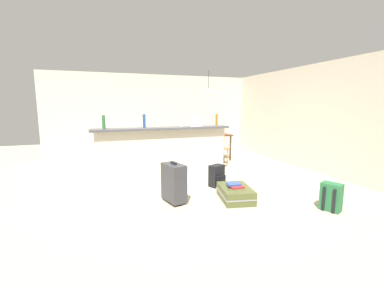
{
  "coord_description": "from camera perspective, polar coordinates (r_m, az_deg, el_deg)",
  "views": [
    {
      "loc": [
        -1.64,
        -4.94,
        1.56
      ],
      "look_at": [
        0.28,
        0.48,
        0.67
      ],
      "focal_mm": 23.64,
      "sensor_mm": 36.0,
      "label": 1
    }
  ],
  "objects": [
    {
      "name": "pendant_lamp",
      "position": [
        7.14,
        3.76,
        11.88
      ],
      "size": [
        0.34,
        0.34,
        0.66
      ],
      "color": "black"
    },
    {
      "name": "bottle_blue",
      "position": [
        5.39,
        -10.74,
        5.13
      ],
      "size": [
        0.06,
        0.06,
        0.28
      ],
      "primitive_type": "cylinder",
      "color": "#284C89",
      "rests_on": "bar_countertop"
    },
    {
      "name": "bottle_white",
      "position": [
        5.6,
        -2.49,
        5.07
      ],
      "size": [
        0.06,
        0.06,
        0.21
      ],
      "primitive_type": "cylinder",
      "color": "silver",
      "rests_on": "bar_countertop"
    },
    {
      "name": "dining_chair_near_partition",
      "position": [
        6.81,
        6.02,
        -0.11
      ],
      "size": [
        0.43,
        0.43,
        0.93
      ],
      "color": "#9E754C",
      "rests_on": "ground_plane"
    },
    {
      "name": "suitcase_upright_charcoal",
      "position": [
        4.12,
        -4.13,
        -8.63
      ],
      "size": [
        0.34,
        0.49,
        0.67
      ],
      "color": "#38383D",
      "rests_on": "ground_plane"
    },
    {
      "name": "wall_right",
      "position": [
        7.04,
        22.42,
        5.57
      ],
      "size": [
        0.1,
        6.0,
        2.5
      ],
      "primitive_type": "cube",
      "color": "beige",
      "rests_on": "ground_plane"
    },
    {
      "name": "bottle_green",
      "position": [
        5.3,
        -19.32,
        4.7
      ],
      "size": [
        0.06,
        0.06,
        0.27
      ],
      "primitive_type": "cylinder",
      "color": "#2D6B38",
      "rests_on": "bar_countertop"
    },
    {
      "name": "book_stack",
      "position": [
        4.27,
        9.72,
        -9.2
      ],
      "size": [
        0.26,
        0.23,
        0.06
      ],
      "color": "#AD2D2D",
      "rests_on": "suitcase_flat_olive"
    },
    {
      "name": "suitcase_flat_olive",
      "position": [
        4.34,
        9.76,
        -10.9
      ],
      "size": [
        0.62,
        0.88,
        0.22
      ],
      "color": "#51562D",
      "rests_on": "ground_plane"
    },
    {
      "name": "bar_countertop",
      "position": [
        5.47,
        -6.53,
        3.54
      ],
      "size": [
        2.96,
        0.4,
        0.05
      ],
      "primitive_type": "cube",
      "color": "#4C4C51",
      "rests_on": "partition_half_wall"
    },
    {
      "name": "partition_half_wall",
      "position": [
        5.54,
        -6.43,
        -2.1
      ],
      "size": [
        2.8,
        0.2,
        1.04
      ],
      "primitive_type": "cube",
      "color": "beige",
      "rests_on": "ground_plane"
    },
    {
      "name": "backpack_black",
      "position": [
        4.94,
        5.63,
        -7.24
      ],
      "size": [
        0.33,
        0.31,
        0.42
      ],
      "color": "black",
      "rests_on": "ground_plane"
    },
    {
      "name": "ground_plane",
      "position": [
        5.44,
        -1.1,
        -8.18
      ],
      "size": [
        13.0,
        13.0,
        0.05
      ],
      "primitive_type": "cube",
      "color": "#BCAD8E"
    },
    {
      "name": "dining_chair_far_side",
      "position": [
        7.86,
        2.9,
        1.11
      ],
      "size": [
        0.47,
        0.47,
        0.93
      ],
      "color": "#9E754C",
      "rests_on": "ground_plane"
    },
    {
      "name": "bottle_amber",
      "position": [
        5.93,
        5.58,
        5.49
      ],
      "size": [
        0.06,
        0.06,
        0.27
      ],
      "primitive_type": "cylinder",
      "color": "#9E661E",
      "rests_on": "bar_countertop"
    },
    {
      "name": "grocery_bag",
      "position": [
        5.67,
        0.73,
        5.15
      ],
      "size": [
        0.26,
        0.18,
        0.22
      ],
      "primitive_type": "cube",
      "color": "silver",
      "rests_on": "bar_countertop"
    },
    {
      "name": "dining_table",
      "position": [
        7.29,
        4.05,
        1.53
      ],
      "size": [
        1.1,
        0.8,
        0.74
      ],
      "color": "#4C331E",
      "rests_on": "ground_plane"
    },
    {
      "name": "wall_back",
      "position": [
        8.16,
        -7.95,
        6.5
      ],
      "size": [
        6.6,
        0.1,
        2.5
      ],
      "primitive_type": "cube",
      "color": "beige",
      "rests_on": "ground_plane"
    },
    {
      "name": "backpack_green",
      "position": [
        4.37,
        28.92,
        -10.47
      ],
      "size": [
        0.31,
        0.33,
        0.42
      ],
      "color": "#286B3D",
      "rests_on": "ground_plane"
    }
  ]
}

